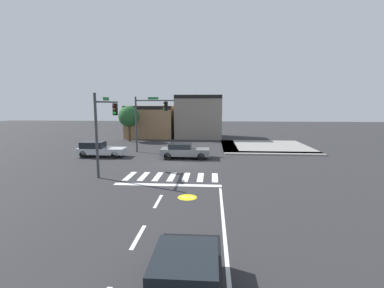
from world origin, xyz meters
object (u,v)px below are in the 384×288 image
at_px(car_silver, 99,149).
at_px(car_black, 185,283).
at_px(traffic_signal_northwest, 149,114).
at_px(car_gray, 184,151).
at_px(roadside_tree, 129,117).
at_px(traffic_signal_southwest, 105,120).

xyz_separation_m(car_silver, car_black, (10.20, -19.76, 0.01)).
height_order(car_silver, car_black, car_black).
xyz_separation_m(traffic_signal_northwest, car_gray, (3.94, -3.17, -3.27)).
distance_m(traffic_signal_northwest, car_silver, 6.13).
xyz_separation_m(car_silver, car_gray, (8.20, -0.19, -0.01)).
bearing_deg(car_gray, car_silver, 178.64).
bearing_deg(car_silver, roadside_tree, 92.34).
bearing_deg(traffic_signal_northwest, car_silver, -145.14).
distance_m(traffic_signal_southwest, roadside_tree, 17.83).
relative_size(traffic_signal_northwest, car_black, 1.38).
bearing_deg(roadside_tree, car_silver, -87.66).
height_order(car_gray, roadside_tree, roadside_tree).
bearing_deg(car_black, traffic_signal_southwest, 27.50).
bearing_deg(traffic_signal_northwest, roadside_tree, 119.09).
height_order(traffic_signal_southwest, roadside_tree, traffic_signal_southwest).
distance_m(car_silver, car_black, 22.24).
distance_m(traffic_signal_southwest, car_gray, 8.39).
bearing_deg(roadside_tree, traffic_signal_southwest, -78.66).
relative_size(traffic_signal_southwest, car_black, 1.38).
bearing_deg(car_black, roadside_tree, 18.86).
relative_size(car_gray, roadside_tree, 0.93).
bearing_deg(traffic_signal_southwest, roadside_tree, 11.34).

